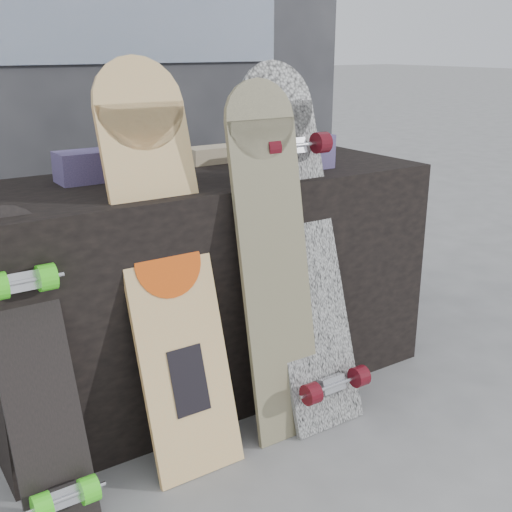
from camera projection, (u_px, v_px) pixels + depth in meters
ground at (287, 444)px, 2.07m from camera, size 60.00×60.00×0.00m
vendor_table at (207, 283)px, 2.34m from camera, size 1.60×0.60×0.80m
booth at (108, 75)px, 2.79m from camera, size 2.40×0.22×2.20m
merch_box_purple at (85, 167)px, 2.08m from camera, size 0.18×0.12×0.10m
merch_box_small at (308, 151)px, 2.33m from camera, size 0.14×0.14×0.12m
merch_box_flat at (215, 154)px, 2.43m from camera, size 0.22×0.10×0.06m
longboard_geisha at (166, 256)px, 1.88m from camera, size 0.28×0.39×1.20m
longboard_celtic at (273, 253)px, 2.02m from camera, size 0.25×0.23×1.13m
longboard_cascadia at (301, 239)px, 2.12m from camera, size 0.27×0.43×1.18m
skateboard_dark at (36, 369)px, 1.67m from camera, size 0.19×0.36×0.83m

